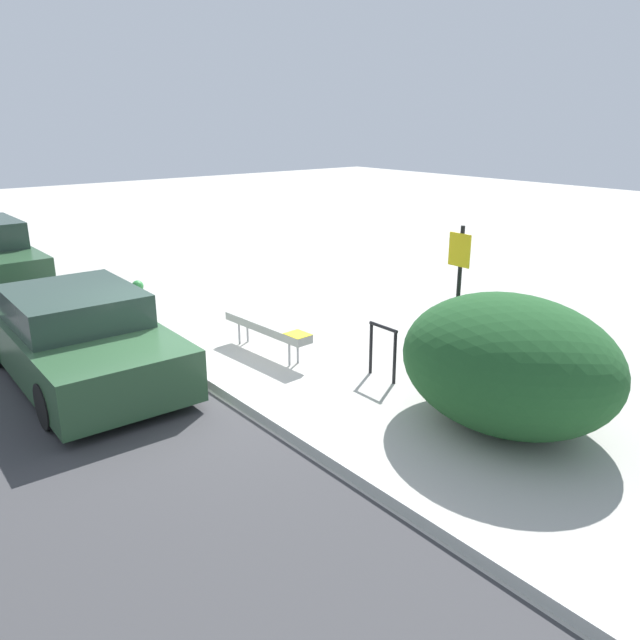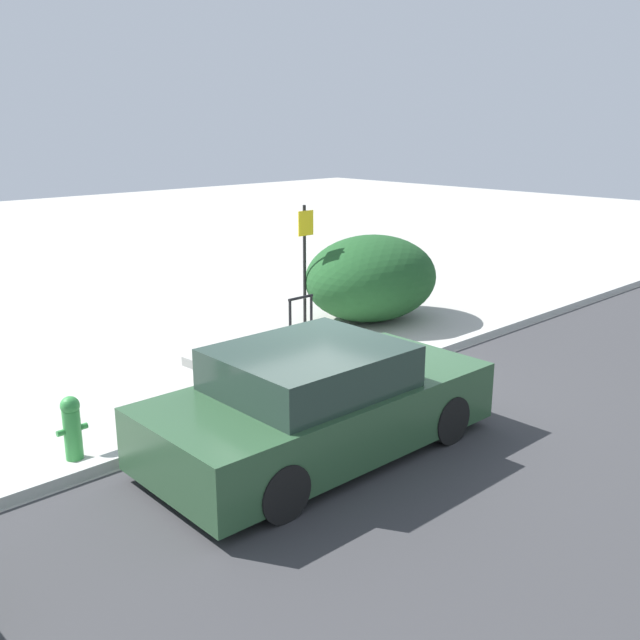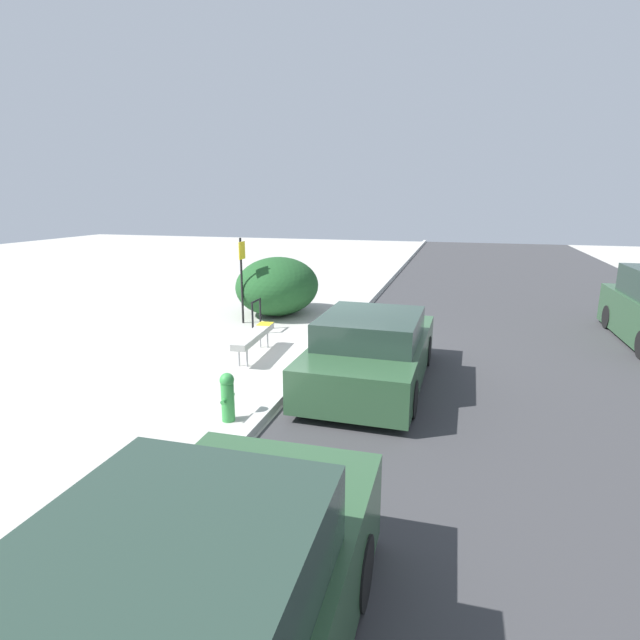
{
  "view_description": "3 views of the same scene",
  "coord_description": "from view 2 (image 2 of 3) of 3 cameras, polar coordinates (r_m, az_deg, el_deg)",
  "views": [
    {
      "loc": [
        7.58,
        -3.98,
        3.7
      ],
      "look_at": [
        0.43,
        1.77,
        0.71
      ],
      "focal_mm": 35.0,
      "sensor_mm": 36.0,
      "label": 1
    },
    {
      "loc": [
        -6.59,
        -6.94,
        3.74
      ],
      "look_at": [
        0.55,
        0.63,
        0.87
      ],
      "focal_mm": 40.0,
      "sensor_mm": 36.0,
      "label": 2
    },
    {
      "loc": [
        -9.9,
        -2.78,
        3.32
      ],
      "look_at": [
        0.18,
        0.06,
        0.75
      ],
      "focal_mm": 28.0,
      "sensor_mm": 36.0,
      "label": 3
    }
  ],
  "objects": [
    {
      "name": "ground_plane",
      "position": [
        10.27,
        0.16,
        -5.92
      ],
      "size": [
        60.0,
        60.0,
        0.0
      ],
      "primitive_type": "plane",
      "color": "#ADAAA3"
    },
    {
      "name": "curb",
      "position": [
        10.25,
        0.16,
        -5.58
      ],
      "size": [
        60.0,
        0.2,
        0.13
      ],
      "color": "#B7B7B2",
      "rests_on": "ground_plane"
    },
    {
      "name": "bench",
      "position": [
        10.84,
        -6.44,
        -2.3
      ],
      "size": [
        1.92,
        0.43,
        0.54
      ],
      "rotation": [
        0.0,
        0.0,
        0.06
      ],
      "color": "#99999E",
      "rests_on": "ground_plane"
    },
    {
      "name": "bike_rack",
      "position": [
        12.55,
        -1.54,
        0.48
      ],
      "size": [
        0.55,
        0.05,
        0.83
      ],
      "rotation": [
        0.0,
        0.0,
        -0.0
      ],
      "color": "black",
      "rests_on": "ground_plane"
    },
    {
      "name": "sign_post",
      "position": [
        13.35,
        -1.21,
        5.27
      ],
      "size": [
        0.36,
        0.08,
        2.3
      ],
      "color": "black",
      "rests_on": "ground_plane"
    },
    {
      "name": "fire_hydrant",
      "position": [
        8.7,
        -19.23,
        -7.99
      ],
      "size": [
        0.36,
        0.22,
        0.77
      ],
      "color": "#338C3F",
      "rests_on": "ground_plane"
    },
    {
      "name": "shrub_hedge",
      "position": [
        13.97,
        4.12,
        3.38
      ],
      "size": [
        2.8,
        2.33,
        1.66
      ],
      "color": "#1E4C23",
      "rests_on": "ground_plane"
    },
    {
      "name": "parked_car_near",
      "position": [
        8.3,
        -0.14,
        -6.68
      ],
      "size": [
        4.22,
        1.96,
        1.32
      ],
      "rotation": [
        0.0,
        0.0,
        -0.02
      ],
      "color": "black",
      "rests_on": "ground_plane"
    }
  ]
}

